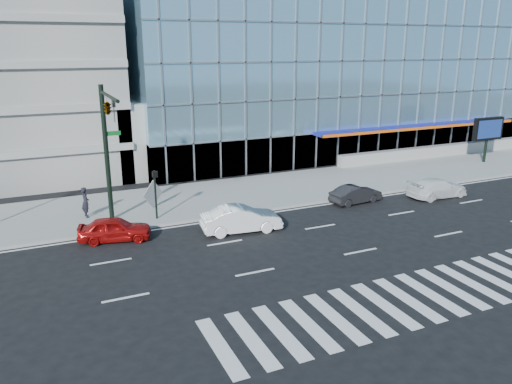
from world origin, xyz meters
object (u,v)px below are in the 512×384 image
Objects in this scene: traffic_signal at (107,123)px; marquee_sign at (488,130)px; white_suv at (437,188)px; white_sedan at (241,219)px; pedestrian at (85,202)px; tilted_panel at (153,194)px; ped_signal_post at (155,187)px; dark_sedan at (356,194)px; red_sedan at (115,229)px.

marquee_sign is (33.00, 3.42, -3.10)m from traffic_signal.
white_sedan is at bearing 91.76° from white_suv.
pedestrian reaches higher than tilted_panel.
ped_signal_post is at bearing 8.52° from traffic_signal.
traffic_signal is 33.32m from marquee_sign.
dark_sedan is at bearing -8.45° from ped_signal_post.
dark_sedan is 0.95× the size of red_sedan.
traffic_signal is 16.62m from dark_sedan.
pedestrian is at bearing 151.32° from ped_signal_post.
pedestrian reaches higher than white_suv.
red_sedan is (-15.91, -0.22, 0.05)m from dark_sedan.
ped_signal_post is at bearing 80.19° from white_suv.
marquee_sign reaches higher than red_sedan.
ped_signal_post is at bearing 53.81° from white_sedan.
dark_sedan is (15.58, -1.57, -5.56)m from traffic_signal.
red_sedan is 2.98× the size of tilted_panel.
pedestrian reaches higher than red_sedan.
ped_signal_post is 4.52m from pedestrian.
dark_sedan is at bearing -71.96° from white_sedan.
dark_sedan is (-17.41, -4.99, -2.46)m from marquee_sign.
white_sedan is 9.77m from pedestrian.
tilted_panel is (-30.19, -0.83, -2.00)m from marquee_sign.
dark_sedan is 1.96× the size of pedestrian.
white_suv is at bearing -9.35° from ped_signal_post.
tilted_panel is (-18.78, 5.36, 0.40)m from white_suv.
ped_signal_post is 19.40m from white_suv.
dark_sedan is (-6.00, 1.20, -0.05)m from white_suv.
ped_signal_post reaches higher than white_sedan.
ped_signal_post reaches higher than red_sedan.
dark_sedan is at bearing -75.74° from red_sedan.
white_sedan is at bearing -43.14° from ped_signal_post.
ped_signal_post is at bearing -39.14° from red_sedan.
white_suv is at bearing -7.31° from traffic_signal.
tilted_panel is (0.31, 2.22, -1.08)m from ped_signal_post.
ped_signal_post is at bearing -134.02° from tilted_panel.
tilted_panel is (-3.67, 5.95, 0.31)m from white_sedan.
marquee_sign is at bearing 5.92° from traffic_signal.
traffic_signal is 5.80m from red_sedan.
white_suv is at bearing -151.52° from marquee_sign.
white_sedan is (-15.11, -0.58, 0.09)m from white_suv.
ped_signal_post is 0.81× the size of dark_sedan.
pedestrian is 4.16m from tilted_panel.
pedestrian is (-3.85, 2.11, -1.05)m from ped_signal_post.
red_sedan is (-6.81, 1.57, -0.09)m from white_sedan.
ped_signal_post reaches higher than pedestrian.
tilted_panel is at bearing -22.11° from red_sedan.
white_sedan is 7.00m from tilted_panel.
marquee_sign is 1.03× the size of red_sedan.
white_suv is 15.12m from white_sedan.
white_sedan is (6.48, -3.35, -5.41)m from traffic_signal.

